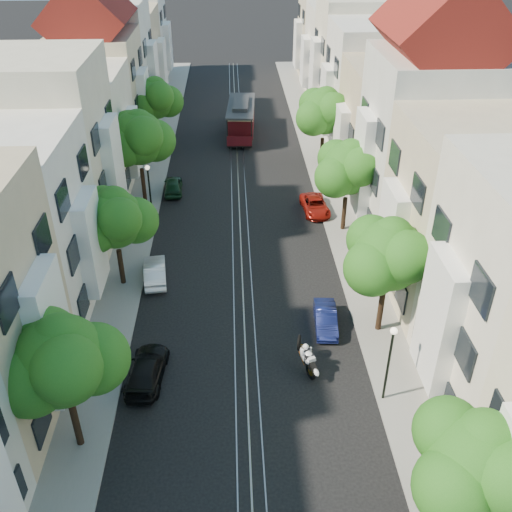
{
  "coord_description": "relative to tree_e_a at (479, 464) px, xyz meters",
  "views": [
    {
      "loc": [
        -0.45,
        -14.63,
        19.84
      ],
      "look_at": [
        0.8,
        13.32,
        2.2
      ],
      "focal_mm": 40.0,
      "sensor_mm": 36.0,
      "label": 1
    }
  ],
  "objects": [
    {
      "name": "sportbike_rider",
      "position": [
        -4.32,
        9.09,
        -3.48
      ],
      "size": [
        0.94,
        2.04,
        1.68
      ],
      "rotation": [
        0.0,
        0.0,
        0.39
      ],
      "color": "black",
      "rests_on": "ground"
    },
    {
      "name": "lane_line",
      "position": [
        -7.26,
        31.02,
        -4.4
      ],
      "size": [
        0.08,
        80.0,
        0.01
      ],
      "primitive_type": "cube",
      "color": "tan",
      "rests_on": "ground"
    },
    {
      "name": "ground",
      "position": [
        -7.26,
        31.02,
        -4.4
      ],
      "size": [
        200.0,
        200.0,
        0.0
      ],
      "primitive_type": "plane",
      "color": "black",
      "rests_on": "ground"
    },
    {
      "name": "parked_car_w_near",
      "position": [
        -12.07,
        8.88,
        -3.81
      ],
      "size": [
        2.01,
        4.21,
        1.18
      ],
      "primitive_type": "imported",
      "rotation": [
        0.0,
        0.0,
        3.05
      ],
      "color": "black",
      "rests_on": "ground"
    },
    {
      "name": "tree_w_d",
      "position": [
        -14.4,
        39.0,
        0.2
      ],
      "size": [
        4.84,
        3.99,
        6.52
      ],
      "color": "black",
      "rests_on": "ground"
    },
    {
      "name": "tree_e_c",
      "position": [
        0.0,
        23.0,
        0.2
      ],
      "size": [
        4.84,
        3.99,
        6.52
      ],
      "color": "black",
      "rests_on": "ground"
    },
    {
      "name": "cable_car",
      "position": [
        -6.76,
        42.18,
        -2.57
      ],
      "size": [
        3.0,
        8.16,
        3.08
      ],
      "rotation": [
        0.0,
        0.0,
        -0.06
      ],
      "color": "black",
      "rests_on": "ground"
    },
    {
      "name": "parked_car_w_far",
      "position": [
        -12.42,
        29.64,
        -3.8
      ],
      "size": [
        1.61,
        3.57,
        1.19
      ],
      "primitive_type": "imported",
      "rotation": [
        0.0,
        0.0,
        3.2
      ],
      "color": "#15341E",
      "rests_on": "ground"
    },
    {
      "name": "tree_e_b",
      "position": [
        0.0,
        12.0,
        0.34
      ],
      "size": [
        4.93,
        4.08,
        6.68
      ],
      "color": "black",
      "rests_on": "ground"
    },
    {
      "name": "rail_right",
      "position": [
        -6.71,
        31.02,
        -4.39
      ],
      "size": [
        0.06,
        80.0,
        0.02
      ],
      "primitive_type": "cube",
      "color": "gray",
      "rests_on": "ground"
    },
    {
      "name": "tree_w_b",
      "position": [
        -14.4,
        17.0,
        0.0
      ],
      "size": [
        4.72,
        3.87,
        6.27
      ],
      "color": "black",
      "rests_on": "ground"
    },
    {
      "name": "lamp_west",
      "position": [
        -13.56,
        25.02,
        -1.55
      ],
      "size": [
        0.32,
        0.32,
        4.16
      ],
      "color": "black",
      "rests_on": "ground"
    },
    {
      "name": "parked_car_e_far",
      "position": [
        -1.66,
        25.8,
        -3.87
      ],
      "size": [
        2.04,
        3.94,
        1.06
      ],
      "primitive_type": "imported",
      "rotation": [
        0.0,
        0.0,
        0.07
      ],
      "color": "maroon",
      "rests_on": "ground"
    },
    {
      "name": "sidewalk_east",
      "position": [
        -0.01,
        31.02,
        -4.34
      ],
      "size": [
        2.5,
        80.0,
        0.12
      ],
      "primitive_type": "cube",
      "color": "gray",
      "rests_on": "ground"
    },
    {
      "name": "parked_car_w_mid",
      "position": [
        -12.57,
        17.4,
        -3.8
      ],
      "size": [
        1.7,
        3.75,
        1.19
      ],
      "primitive_type": "imported",
      "rotation": [
        0.0,
        0.0,
        3.26
      ],
      "color": "white",
      "rests_on": "ground"
    },
    {
      "name": "tree_w_a",
      "position": [
        -14.4,
        5.0,
        0.34
      ],
      "size": [
        4.93,
        4.08,
        6.68
      ],
      "color": "black",
      "rests_on": "ground"
    },
    {
      "name": "sidewalk_west",
      "position": [
        -14.51,
        31.02,
        -4.34
      ],
      "size": [
        2.5,
        80.0,
        0.12
      ],
      "primitive_type": "cube",
      "color": "gray",
      "rests_on": "ground"
    },
    {
      "name": "tree_e_d",
      "position": [
        0.0,
        34.0,
        0.47
      ],
      "size": [
        5.01,
        4.16,
        6.85
      ],
      "color": "black",
      "rests_on": "ground"
    },
    {
      "name": "townhouses_west",
      "position": [
        -19.13,
        30.94,
        0.68
      ],
      "size": [
        7.75,
        72.0,
        11.76
      ],
      "color": "silver",
      "rests_on": "ground"
    },
    {
      "name": "parked_car_e_mid",
      "position": [
        -2.86,
        12.45,
        -3.86
      ],
      "size": [
        1.36,
        3.34,
        1.08
      ],
      "primitive_type": "imported",
      "rotation": [
        0.0,
        0.0,
        -0.07
      ],
      "color": "#0D1445",
      "rests_on": "ground"
    },
    {
      "name": "tree_w_c",
      "position": [
        -14.4,
        28.0,
        0.67
      ],
      "size": [
        5.13,
        4.28,
        7.09
      ],
      "color": "black",
      "rests_on": "ground"
    },
    {
      "name": "rail_slot",
      "position": [
        -7.26,
        31.02,
        -4.39
      ],
      "size": [
        0.06,
        80.0,
        0.02
      ],
      "primitive_type": "cube",
      "color": "gray",
      "rests_on": "ground"
    },
    {
      "name": "rail_left",
      "position": [
        -7.81,
        31.02,
        -4.39
      ],
      "size": [
        0.06,
        80.0,
        0.02
      ],
      "primitive_type": "cube",
      "color": "gray",
      "rests_on": "ground"
    },
    {
      "name": "lamp_east",
      "position": [
        -0.96,
        7.02,
        -1.55
      ],
      "size": [
        0.32,
        0.32,
        4.16
      ],
      "color": "black",
      "rests_on": "ground"
    },
    {
      "name": "townhouses_east",
      "position": [
        4.61,
        30.94,
        0.79
      ],
      "size": [
        7.75,
        72.0,
        12.0
      ],
      "color": "beige",
      "rests_on": "ground"
    },
    {
      "name": "tree_e_a",
      "position": [
        0.0,
        0.0,
        0.0
      ],
      "size": [
        4.72,
        3.87,
        6.27
      ],
      "color": "black",
      "rests_on": "ground"
    }
  ]
}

